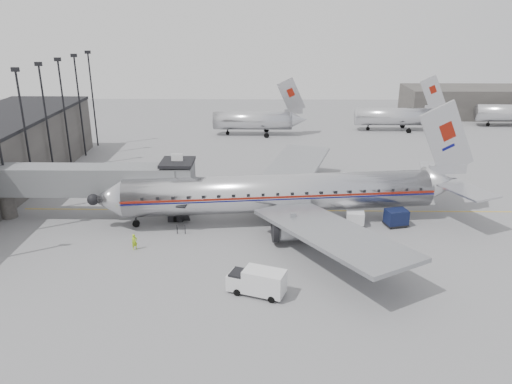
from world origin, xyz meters
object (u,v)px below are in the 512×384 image
at_px(baggage_cart_navy, 396,217).
at_px(baggage_cart_white, 355,218).
at_px(airliner, 287,193).
at_px(service_van, 257,281).
at_px(ramp_worker, 135,242).

bearing_deg(baggage_cart_navy, baggage_cart_white, 165.84).
relative_size(airliner, service_van, 8.18).
relative_size(airliner, baggage_cart_navy, 15.37).
xyz_separation_m(service_van, baggage_cart_white, (10.02, 13.52, -0.34)).
xyz_separation_m(airliner, baggage_cart_white, (7.14, -1.10, -2.40)).
height_order(service_van, baggage_cart_white, service_van).
bearing_deg(baggage_cart_white, airliner, 177.96).
height_order(baggage_cart_navy, ramp_worker, baggage_cart_navy).
bearing_deg(ramp_worker, baggage_cart_white, -21.67).
relative_size(baggage_cart_white, ramp_worker, 1.32).
bearing_deg(airliner, baggage_cart_navy, -12.32).
height_order(service_van, ramp_worker, service_van).
bearing_deg(ramp_worker, baggage_cart_navy, -24.10).
xyz_separation_m(baggage_cart_navy, baggage_cart_white, (-4.25, 0.00, -0.15)).
bearing_deg(baggage_cart_white, service_van, -119.86).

